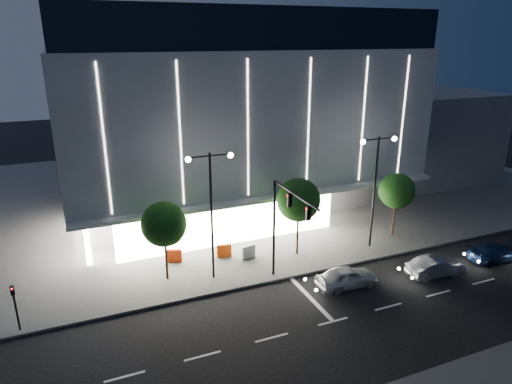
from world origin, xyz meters
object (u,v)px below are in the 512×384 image
Objects in this scene: street_lamp_east at (376,176)px; car_lead at (347,277)px; street_lamp_west at (211,198)px; barrier_d at (248,252)px; car_second at (436,267)px; tree_left at (164,226)px; barrier_c at (224,251)px; ped_signal_far at (15,303)px; car_third at (496,252)px; barrier_a at (174,256)px; traffic_mast at (284,217)px; tree_right at (397,193)px; tree_mid at (299,202)px.

street_lamp_east is 8.53m from car_lead.
barrier_d is at bearing 28.10° from street_lamp_west.
car_lead is 6.67m from car_second.
car_second is at bearing -20.87° from street_lamp_west.
tree_left is 1.35× the size of car_lead.
street_lamp_west is 8.18× the size of barrier_c.
ped_signal_far is 0.72× the size of car_second.
street_lamp_west is 2.02× the size of car_third.
tree_left is at bearing 176.92° from barrier_d.
traffic_mast is at bearing -24.44° from barrier_a.
tree_right is at bearing 5.14° from ped_signal_far.
tree_left is at bearing 79.41° from car_third.
traffic_mast is at bearing -129.42° from tree_mid.
car_lead is (10.90, -5.45, -3.31)m from tree_left.
ped_signal_far is at bearing -176.56° from street_lamp_east.
tree_right is 1.32× the size of car_second.
barrier_d is at bearing 176.72° from tree_right.
car_lead is at bearing -24.18° from traffic_mast.
ped_signal_far is 0.52× the size of tree_left.
car_second reaches higher than barrier_c.
street_lamp_west reaches higher than barrier_d.
tree_left is at bearing -149.67° from barrier_c.
car_lead is (0.90, -5.45, -3.61)m from tree_mid.
car_lead is at bearing 83.90° from car_second.
tree_mid reaches higher than barrier_c.
tree_mid is 6.60m from car_lead.
barrier_d is (-0.72, 4.41, -4.38)m from traffic_mast.
barrier_a is 3.70m from barrier_c.
street_lamp_east reaches higher than ped_signal_far.
street_lamp_west is 21.75m from car_third.
tree_mid is 6.70m from barrier_c.
tree_right reaches higher than car_lead.
car_third is (7.36, -5.49, -5.31)m from street_lamp_east.
barrier_a is at bearing 172.95° from tree_right.
street_lamp_west reaches higher than barrier_c.
car_lead is 12.53m from barrier_a.
traffic_mast reaches higher than car_lead.
barrier_a is (0.99, 2.23, -3.38)m from tree_left.
car_lead is 12.48m from car_third.
tree_mid is at bearing 68.98° from car_third.
tree_left is 18.96m from car_second.
street_lamp_west is 10.48m from car_lead.
street_lamp_east reaches higher than tree_mid.
car_second is (1.50, -5.53, -5.27)m from street_lamp_east.
barrier_a is at bearing 121.42° from street_lamp_west.
street_lamp_west is (-4.00, 2.66, 0.93)m from traffic_mast.
tree_left is 4.17m from barrier_a.
traffic_mast is 1.70× the size of car_second.
car_third is 18.55m from barrier_d.
ped_signal_far is 0.71× the size of car_lead.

